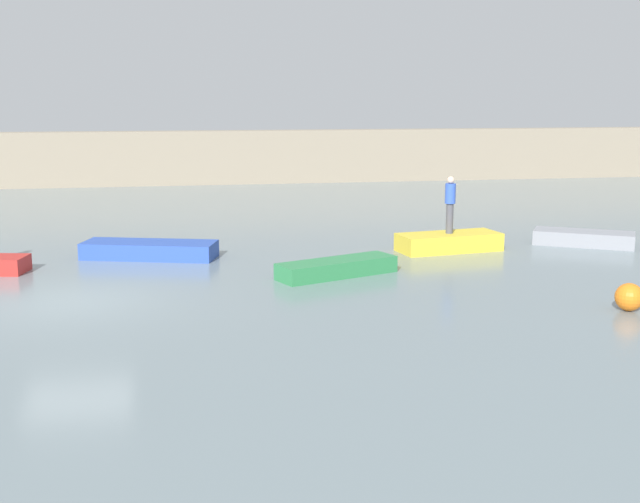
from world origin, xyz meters
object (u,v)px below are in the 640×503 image
(rowboat_green, at_px, (337,268))
(rowboat_yellow, at_px, (449,242))
(rowboat_blue, at_px, (150,250))
(rowboat_grey, at_px, (584,238))
(person_blue_shirt, at_px, (450,202))
(mooring_buoy, at_px, (629,297))

(rowboat_green, distance_m, rowboat_yellow, 4.96)
(rowboat_blue, distance_m, rowboat_green, 5.98)
(rowboat_yellow, xyz_separation_m, rowboat_grey, (4.54, 0.13, -0.05))
(rowboat_green, xyz_separation_m, person_blue_shirt, (4.08, 2.82, 1.30))
(rowboat_blue, height_order, person_blue_shirt, person_blue_shirt)
(rowboat_blue, relative_size, rowboat_yellow, 1.23)
(rowboat_yellow, bearing_deg, mooring_buoy, -86.42)
(rowboat_blue, height_order, rowboat_grey, rowboat_blue)
(person_blue_shirt, bearing_deg, mooring_buoy, -77.58)
(rowboat_blue, bearing_deg, mooring_buoy, -20.02)
(rowboat_yellow, relative_size, rowboat_grey, 1.03)
(rowboat_grey, bearing_deg, rowboat_yellow, -147.36)
(rowboat_green, xyz_separation_m, mooring_buoy, (5.71, -4.61, 0.09))
(rowboat_green, bearing_deg, mooring_buoy, -61.08)
(mooring_buoy, bearing_deg, rowboat_yellow, 102.42)
(rowboat_yellow, relative_size, person_blue_shirt, 1.80)
(rowboat_blue, height_order, mooring_buoy, mooring_buoy)
(rowboat_green, distance_m, person_blue_shirt, 5.13)
(rowboat_yellow, distance_m, person_blue_shirt, 1.25)
(rowboat_green, xyz_separation_m, rowboat_grey, (8.62, 2.96, 0.01))
(rowboat_green, height_order, rowboat_grey, rowboat_grey)
(rowboat_blue, bearing_deg, person_blue_shirt, 13.40)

